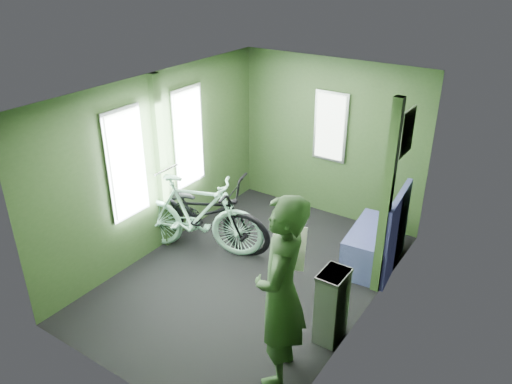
# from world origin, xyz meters

# --- Properties ---
(room) EXTENTS (4.00, 4.02, 2.31)m
(room) POSITION_xyz_m (-0.04, 0.04, 1.44)
(room) COLOR black
(room) RESTS_ON ground
(bicycle_black) EXTENTS (2.05, 1.08, 1.12)m
(bicycle_black) POSITION_xyz_m (-0.94, 0.24, 0.00)
(bicycle_black) COLOR black
(bicycle_black) RESTS_ON ground
(bicycle_mint) EXTENTS (1.87, 1.11, 1.10)m
(bicycle_mint) POSITION_xyz_m (-0.90, 0.08, 0.00)
(bicycle_mint) COLOR #92DAB7
(bicycle_mint) RESTS_ON ground
(passenger) EXTENTS (0.64, 0.80, 1.85)m
(passenger) POSITION_xyz_m (1.08, -1.13, 0.93)
(passenger) COLOR #2D4927
(passenger) RESTS_ON ground
(waste_box) EXTENTS (0.24, 0.33, 0.80)m
(waste_box) POSITION_xyz_m (1.26, -0.44, 0.40)
(waste_box) COLOR slate
(waste_box) RESTS_ON ground
(bench_seat) EXTENTS (0.65, 1.05, 1.05)m
(bench_seat) POSITION_xyz_m (1.15, 1.06, 0.31)
(bench_seat) COLOR navy
(bench_seat) RESTS_ON ground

